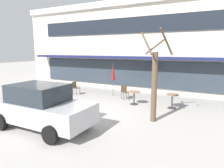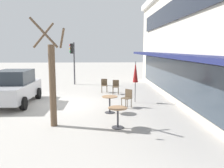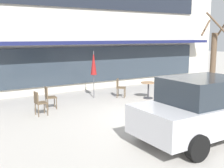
{
  "view_description": "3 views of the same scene",
  "coord_description": "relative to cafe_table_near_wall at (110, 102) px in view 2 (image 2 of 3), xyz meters",
  "views": [
    {
      "loc": [
        5.86,
        -7.85,
        3.09
      ],
      "look_at": [
        0.14,
        2.99,
        0.98
      ],
      "focal_mm": 32.0,
      "sensor_mm": 36.0,
      "label": 1
    },
    {
      "loc": [
        12.18,
        2.24,
        2.83
      ],
      "look_at": [
        -0.26,
        2.71,
        1.01
      ],
      "focal_mm": 38.0,
      "sensor_mm": 36.0,
      "label": 2
    },
    {
      "loc": [
        -6.3,
        -7.52,
        2.85
      ],
      "look_at": [
        -0.09,
        2.66,
        0.83
      ],
      "focal_mm": 45.0,
      "sensor_mm": 36.0,
      "label": 3
    }
  ],
  "objects": [
    {
      "name": "cafe_table_streetside",
      "position": [
        2.07,
        0.23,
        0.0
      ],
      "size": [
        0.7,
        0.7,
        0.76
      ],
      "color": "#333338",
      "rests_on": "ground"
    },
    {
      "name": "patio_umbrella_green_folded",
      "position": [
        -2.1,
        1.43,
        1.11
      ],
      "size": [
        0.28,
        0.28,
        2.2
      ],
      "color": "#4C4C51",
      "rests_on": "ground"
    },
    {
      "name": "cafe_chair_1",
      "position": [
        -4.59,
        0.52,
        0.01
      ],
      "size": [
        0.44,
        0.44,
        0.89
      ],
      "color": "brown",
      "rests_on": "ground"
    },
    {
      "name": "parked_sedan",
      "position": [
        -1.98,
        -4.94,
        0.36
      ],
      "size": [
        4.21,
        2.04,
        1.76
      ],
      "color": "#B7B7BC",
      "rests_on": "ground"
    },
    {
      "name": "ground_plane",
      "position": [
        -1.81,
        -2.53,
        -0.52
      ],
      "size": [
        80.0,
        80.0,
        0.0
      ],
      "primitive_type": "plane",
      "color": "#ADA8A0"
    },
    {
      "name": "cafe_table_near_wall",
      "position": [
        0.0,
        0.0,
        0.0
      ],
      "size": [
        0.7,
        0.7,
        0.76
      ],
      "color": "#333338",
      "rests_on": "ground"
    },
    {
      "name": "cafe_chair_2",
      "position": [
        -1.01,
        0.9,
        0.01
      ],
      "size": [
        0.56,
        0.56,
        0.89
      ],
      "color": "brown",
      "rests_on": "ground"
    },
    {
      "name": "street_tree",
      "position": [
        1.75,
        -2.15,
        1.2
      ],
      "size": [
        1.3,
        1.2,
        3.92
      ],
      "color": "brown",
      "rests_on": "ground"
    },
    {
      "name": "traffic_light_pole",
      "position": [
        -8.93,
        -2.72,
        1.78
      ],
      "size": [
        0.26,
        0.44,
        3.4
      ],
      "color": "#47474C",
      "rests_on": "ground"
    },
    {
      "name": "cafe_chair_0",
      "position": [
        -5.21,
        -0.22,
        0.01
      ],
      "size": [
        0.42,
        0.42,
        0.89
      ],
      "color": "brown",
      "rests_on": "ground"
    }
  ]
}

